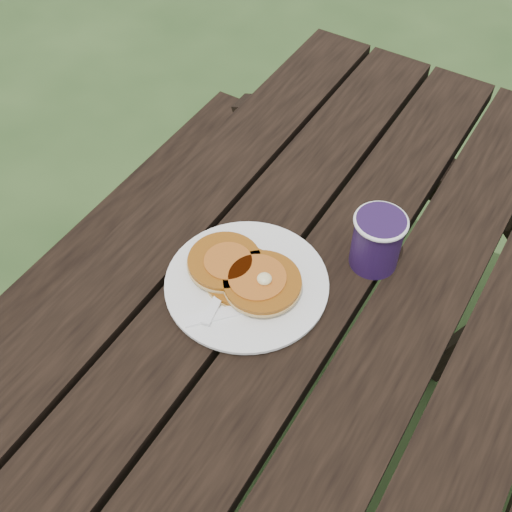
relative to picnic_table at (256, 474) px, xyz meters
The scene contains 6 objects.
picnic_table is the anchor object (origin of this frame).
plate 0.42m from the picnic_table, 126.89° to the left, with size 0.26×0.26×0.01m, color white.
pancake_stack 0.44m from the picnic_table, 127.96° to the left, with size 0.20×0.13×0.04m.
knife 0.41m from the picnic_table, 134.55° to the left, with size 0.02×0.18×0.01m, color white.
fork 0.43m from the picnic_table, 145.69° to the left, with size 0.03×0.16×0.01m, color white, non-canonical shape.
coffee_cup 0.53m from the picnic_table, 79.99° to the left, with size 0.09×0.09×0.11m.
Camera 1 is at (0.25, -0.40, 1.60)m, focal length 45.00 mm.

